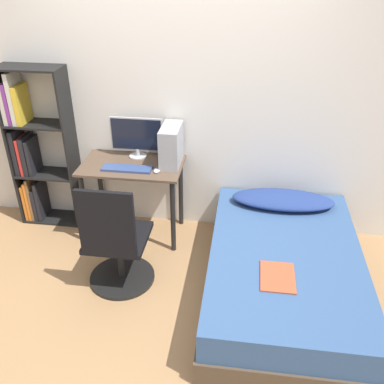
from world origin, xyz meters
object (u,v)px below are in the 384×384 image
office_chair (117,248)px  monitor (137,136)px  pc_tower (171,145)px  bed (283,273)px  keyboard (127,169)px  bookshelf (32,151)px

office_chair → monitor: bearing=91.9°
monitor → office_chair: bearing=-88.1°
monitor → pc_tower: monitor is taller
bed → monitor: (-1.35, 0.83, 0.74)m
keyboard → monitor: bearing=84.2°
keyboard → pc_tower: bearing=26.0°
office_chair → bed: 1.33m
office_chair → monitor: size_ratio=2.02×
office_chair → pc_tower: pc_tower is taller
monitor → bed: bearing=-31.7°
keyboard → pc_tower: size_ratio=1.21×
keyboard → pc_tower: 0.44m
bed → keyboard: bearing=158.1°
bookshelf → pc_tower: (1.35, -0.06, 0.17)m
keyboard → bookshelf: bearing=166.3°
bed → monitor: monitor is taller
bookshelf → monitor: bearing=2.1°
bed → keyboard: (-1.38, 0.55, 0.54)m
monitor → pc_tower: bearing=-16.6°
monitor → pc_tower: size_ratio=1.34×
bookshelf → monitor: bookshelf is taller
bed → pc_tower: pc_tower is taller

